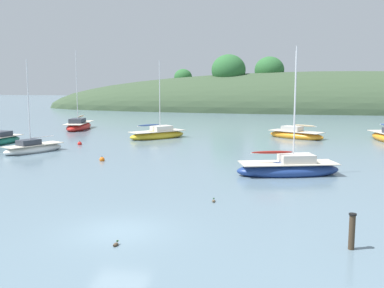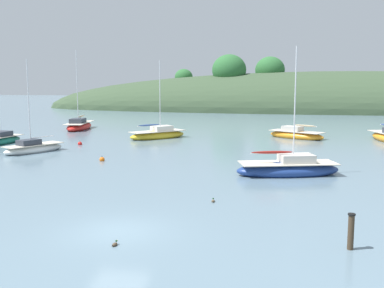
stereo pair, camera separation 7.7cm
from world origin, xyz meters
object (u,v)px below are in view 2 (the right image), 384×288
Objects in this scene: duck_straggler at (213,201)px; sailboat_blue_center at (79,126)px; sailboat_navy_dinghy at (158,135)px; duck_lone_left at (115,244)px; sailboat_yellow_far at (289,169)px; mooring_buoy_inner at (80,144)px; sailboat_black_sloop at (33,148)px; sailboat_grey_yawl at (296,135)px; mooring_buoy_channel at (102,160)px; jetty_piling at (351,231)px.

sailboat_blue_center is at bearing 123.19° from duck_straggler.
sailboat_navy_dinghy is 21.94× the size of duck_lone_left.
sailboat_yellow_far is 24.40m from mooring_buoy_inner.
sailboat_black_sloop is (-23.38, 6.81, -0.07)m from sailboat_yellow_far.
duck_straggler is (-6.28, -30.16, -0.37)m from sailboat_grey_yawl.
sailboat_grey_yawl is 24.47× the size of duck_straggler.
mooring_buoy_channel is (12.51, -24.16, -0.35)m from sailboat_blue_center.
sailboat_yellow_far is at bearing 64.06° from duck_lone_left.
sailboat_navy_dinghy is at bearing -170.25° from sailboat_grey_yawl.
duck_lone_left is 9.41m from jetty_piling.
sailboat_blue_center is 30.05m from sailboat_grey_yawl.
mooring_buoy_inner is at bearing 130.56° from jetty_piling.
duck_lone_left and duck_straggler have the same top height.
duck_lone_left is at bearing -172.97° from jetty_piling.
sailboat_navy_dinghy is at bearing 45.41° from mooring_buoy_inner.
sailboat_grey_yawl is (16.11, 2.77, -0.01)m from sailboat_navy_dinghy.
sailboat_navy_dinghy is 6.41× the size of jetty_piling.
sailboat_navy_dinghy reaches higher than sailboat_yellow_far.
duck_straggler is (23.28, -35.59, -0.42)m from sailboat_blue_center.
sailboat_yellow_far is 14.51m from jetty_piling.
sailboat_navy_dinghy is 1.05× the size of sailboat_black_sloop.
sailboat_blue_center is at bearing 125.19° from jetty_piling.
sailboat_blue_center is 20.81× the size of mooring_buoy_channel.
sailboat_black_sloop is 16.44× the size of mooring_buoy_channel.
mooring_buoy_inner is 1.27× the size of duck_straggler.
sailboat_grey_yawl is at bearing 75.93° from duck_lone_left.
sailboat_yellow_far is at bearing -30.24° from mooring_buoy_inner.
sailboat_black_sloop reaches higher than jetty_piling.
sailboat_grey_yawl reaches higher than sailboat_yellow_far.
sailboat_black_sloop is 0.85× the size of sailboat_grey_yawl.
sailboat_blue_center reaches higher than sailboat_yellow_far.
jetty_piling is (16.03, -33.59, 0.31)m from sailboat_navy_dinghy.
mooring_buoy_inner is (-6.81, -6.90, -0.31)m from sailboat_navy_dinghy.
sailboat_black_sloop is at bearing 163.75° from sailboat_yellow_far.
sailboat_navy_dinghy reaches higher than duck_lone_left.
mooring_buoy_channel is 24.47m from jetty_piling.
sailboat_grey_yawl is at bearing 85.22° from sailboat_yellow_far.
duck_straggler is (3.12, 7.35, 0.00)m from duck_lone_left.
sailboat_blue_center is 26.37× the size of duck_lone_left.
mooring_buoy_channel is (-17.04, -18.72, -0.30)m from sailboat_grey_yawl.
sailboat_navy_dinghy is 0.83× the size of sailboat_blue_center.
mooring_buoy_channel reaches higher than duck_straggler.
sailboat_blue_center is (-4.34, 20.58, 0.10)m from sailboat_black_sloop.
mooring_buoy_channel is at bearing 133.88° from jetty_piling.
duck_straggler is (16.64, -20.49, -0.07)m from mooring_buoy_inner.
sailboat_blue_center is at bearing 135.33° from sailboat_yellow_far.
sailboat_grey_yawl reaches higher than sailboat_navy_dinghy.
mooring_buoy_inner is 26.40m from duck_straggler.
sailboat_navy_dinghy is at bearing 100.94° from duck_lone_left.
sailboat_navy_dinghy is at bearing 109.76° from duck_straggler.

